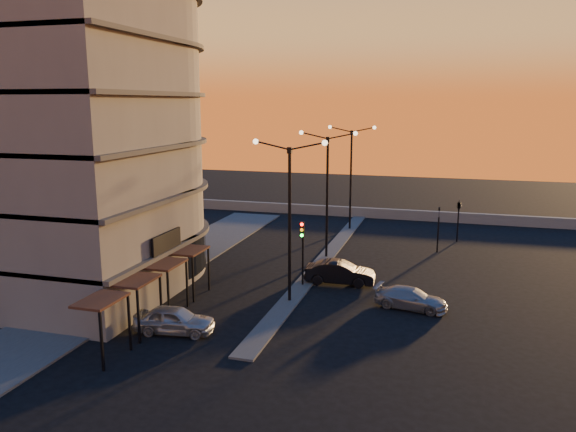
{
  "coord_description": "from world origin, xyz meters",
  "views": [
    {
      "loc": [
        8.7,
        -30.1,
        11.5
      ],
      "look_at": [
        -1.53,
        4.91,
        4.12
      ],
      "focal_mm": 35.0,
      "sensor_mm": 36.0,
      "label": 1
    }
  ],
  "objects_px": {
    "streetlamp_mid": "(327,184)",
    "car_hatchback": "(175,320)",
    "traffic_light_main": "(302,243)",
    "car_wagon": "(411,298)",
    "car_sedan": "(340,273)"
  },
  "relations": [
    {
      "from": "car_hatchback",
      "to": "car_wagon",
      "type": "bearing_deg",
      "value": -65.81
    },
    {
      "from": "traffic_light_main",
      "to": "car_wagon",
      "type": "distance_m",
      "value": 7.54
    },
    {
      "from": "car_hatchback",
      "to": "car_sedan",
      "type": "bearing_deg",
      "value": -39.95
    },
    {
      "from": "car_hatchback",
      "to": "car_wagon",
      "type": "xyz_separation_m",
      "value": [
        11.27,
        6.89,
        -0.1
      ]
    },
    {
      "from": "streetlamp_mid",
      "to": "car_hatchback",
      "type": "bearing_deg",
      "value": -105.28
    },
    {
      "from": "traffic_light_main",
      "to": "car_wagon",
      "type": "bearing_deg",
      "value": -15.7
    },
    {
      "from": "streetlamp_mid",
      "to": "car_sedan",
      "type": "xyz_separation_m",
      "value": [
        2.18,
        -5.79,
        -4.85
      ]
    },
    {
      "from": "car_hatchback",
      "to": "car_sedan",
      "type": "height_order",
      "value": "car_sedan"
    },
    {
      "from": "traffic_light_main",
      "to": "car_sedan",
      "type": "bearing_deg",
      "value": 31.63
    },
    {
      "from": "car_sedan",
      "to": "car_hatchback",
      "type": "bearing_deg",
      "value": 143.86
    },
    {
      "from": "traffic_light_main",
      "to": "car_hatchback",
      "type": "xyz_separation_m",
      "value": [
        -4.36,
        -8.83,
        -2.19
      ]
    },
    {
      "from": "streetlamp_mid",
      "to": "car_hatchback",
      "type": "distance_m",
      "value": 17.25
    },
    {
      "from": "car_sedan",
      "to": "traffic_light_main",
      "type": "bearing_deg",
      "value": 118.22
    },
    {
      "from": "streetlamp_mid",
      "to": "car_sedan",
      "type": "bearing_deg",
      "value": -69.4
    },
    {
      "from": "car_wagon",
      "to": "traffic_light_main",
      "type": "bearing_deg",
      "value": 84.68
    }
  ]
}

